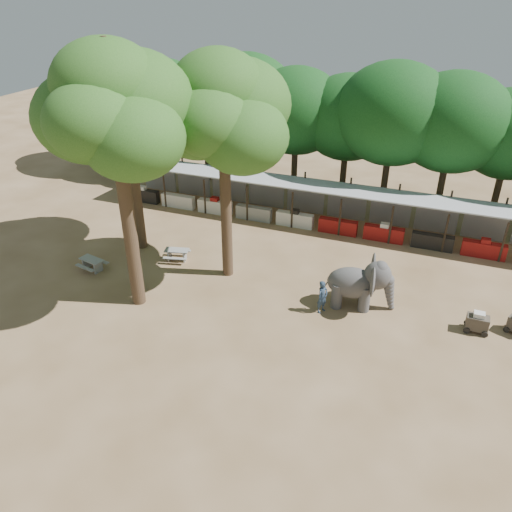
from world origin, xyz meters
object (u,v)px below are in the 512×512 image
(elephant, at_px, (361,283))
(picnic_table_near, at_px, (92,263))
(yard_tree_left, at_px, (124,104))
(cart_front, at_px, (477,322))
(picnic_table_far, at_px, (177,253))
(handler, at_px, (322,297))
(yard_tree_center, at_px, (113,111))
(yard_tree_back, at_px, (222,112))

(elephant, xyz_separation_m, picnic_table_near, (-14.13, -1.85, -0.83))
(yard_tree_left, xyz_separation_m, cart_front, (18.57, -1.78, -7.70))
(yard_tree_left, height_order, picnic_table_far, yard_tree_left)
(handler, relative_size, picnic_table_near, 1.06)
(yard_tree_center, distance_m, picnic_table_far, 9.69)
(yard_tree_center, distance_m, cart_front, 18.13)
(yard_tree_back, height_order, cart_front, yard_tree_back)
(cart_front, bearing_deg, picnic_table_far, 177.64)
(picnic_table_near, height_order, cart_front, cart_front)
(picnic_table_near, distance_m, picnic_table_far, 4.58)
(elephant, bearing_deg, cart_front, -10.19)
(yard_tree_center, relative_size, elephant, 3.54)
(picnic_table_far, bearing_deg, cart_front, -17.15)
(handler, distance_m, picnic_table_far, 9.04)
(handler, height_order, cart_front, handler)
(yard_tree_left, xyz_separation_m, picnic_table_near, (-0.89, -3.49, -7.76))
(picnic_table_near, bearing_deg, elephant, 19.17)
(yard_tree_left, xyz_separation_m, yard_tree_center, (3.00, -5.00, 1.01))
(yard_tree_back, bearing_deg, yard_tree_center, -126.86)
(handler, bearing_deg, yard_tree_left, 103.21)
(yard_tree_back, height_order, handler, yard_tree_back)
(yard_tree_left, xyz_separation_m, elephant, (13.24, -1.64, -6.93))
(yard_tree_left, bearing_deg, yard_tree_back, -9.46)
(yard_tree_back, relative_size, elephant, 3.34)
(elephant, height_order, handler, elephant)
(yard_tree_center, xyz_separation_m, yard_tree_back, (3.00, 4.00, -0.67))
(yard_tree_left, bearing_deg, picnic_table_far, -17.09)
(yard_tree_center, height_order, cart_front, yard_tree_center)
(picnic_table_near, bearing_deg, picnic_table_far, 46.40)
(yard_tree_back, relative_size, picnic_table_near, 7.26)
(yard_tree_back, height_order, picnic_table_far, yard_tree_back)
(yard_tree_center, bearing_deg, elephant, 18.16)
(yard_tree_back, relative_size, cart_front, 10.83)
(elephant, height_order, cart_front, elephant)
(yard_tree_center, bearing_deg, handler, 14.28)
(yard_tree_center, xyz_separation_m, elephant, (10.24, 3.36, -7.93))
(elephant, xyz_separation_m, picnic_table_far, (-10.36, 0.76, -0.84))
(yard_tree_back, bearing_deg, yard_tree_left, 170.54)
(elephant, relative_size, handler, 2.05)
(yard_tree_center, relative_size, handler, 7.26)
(elephant, distance_m, picnic_table_far, 10.43)
(handler, bearing_deg, cart_front, -55.10)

